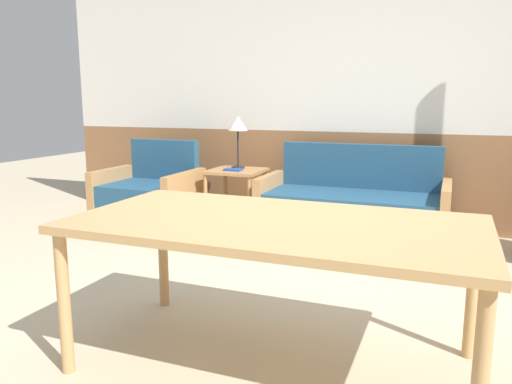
% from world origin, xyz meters
% --- Properties ---
extents(ground_plane, '(16.00, 16.00, 0.00)m').
position_xyz_m(ground_plane, '(0.00, 0.00, 0.00)').
color(ground_plane, beige).
extents(wall_back, '(7.20, 0.06, 2.70)m').
position_xyz_m(wall_back, '(0.00, 2.63, 1.35)').
color(wall_back, '#8E603D').
rests_on(wall_back, ground_plane).
extents(couch, '(1.72, 0.78, 0.87)m').
position_xyz_m(couch, '(-0.04, 2.07, 0.27)').
color(couch, '#B27F4C').
rests_on(couch, ground_plane).
extents(armchair, '(0.95, 0.78, 0.88)m').
position_xyz_m(armchair, '(-2.10, 1.79, 0.27)').
color(armchair, '#B27F4C').
rests_on(armchair, ground_plane).
extents(side_table, '(0.54, 0.54, 0.59)m').
position_xyz_m(side_table, '(-1.26, 2.13, 0.49)').
color(side_table, '#B27F4C').
rests_on(side_table, ground_plane).
extents(table_lamp, '(0.21, 0.21, 0.55)m').
position_xyz_m(table_lamp, '(-1.28, 2.22, 1.03)').
color(table_lamp, '#262628').
rests_on(table_lamp, side_table).
extents(book_stack, '(0.18, 0.11, 0.02)m').
position_xyz_m(book_stack, '(-1.26, 2.03, 0.60)').
color(book_stack, '#234799').
rests_on(book_stack, side_table).
extents(dining_table, '(1.92, 0.99, 0.74)m').
position_xyz_m(dining_table, '(0.05, -0.39, 0.68)').
color(dining_table, tan).
rests_on(dining_table, ground_plane).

